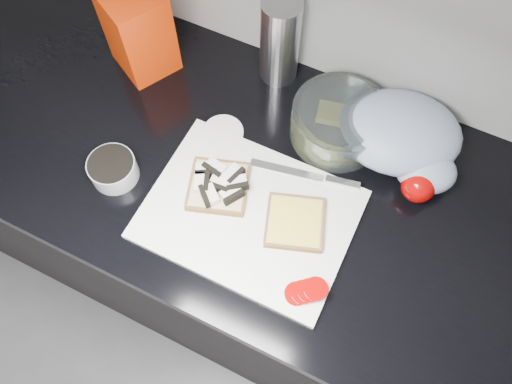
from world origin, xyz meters
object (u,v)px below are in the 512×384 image
at_px(cutting_board, 249,214).
at_px(steel_canister, 280,41).
at_px(glass_bowl, 338,122).
at_px(bread_bag, 139,31).

relative_size(cutting_board, steel_canister, 1.96).
bearing_deg(glass_bowl, bread_bag, -178.94).
bearing_deg(steel_canister, glass_bowl, -27.85).
bearing_deg(steel_canister, cutting_board, -74.16).
xyz_separation_m(cutting_board, bread_bag, (-0.39, 0.25, 0.09)).
distance_m(glass_bowl, bread_bag, 0.47).
relative_size(glass_bowl, bread_bag, 1.01).
height_order(bread_bag, steel_canister, steel_canister).
height_order(cutting_board, steel_canister, steel_canister).
bearing_deg(glass_bowl, steel_canister, 152.15).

